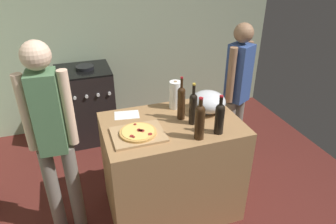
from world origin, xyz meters
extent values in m
cube|color=#511E19|center=(0.00, 1.29, -0.01)|extent=(4.13, 3.19, 0.02)
cube|color=#99A889|center=(0.00, 2.64, 1.30)|extent=(4.13, 0.10, 2.60)
cube|color=#9E7247|center=(-0.01, 0.73, 0.46)|extent=(1.14, 0.76, 0.93)
cube|color=tan|center=(-0.32, 0.63, 0.94)|extent=(0.40, 0.32, 0.02)
cylinder|color=tan|center=(-0.32, 0.63, 0.95)|extent=(0.28, 0.28, 0.02)
cylinder|color=#EAC660|center=(-0.32, 0.63, 0.97)|extent=(0.25, 0.25, 0.00)
cylinder|color=maroon|center=(-0.37, 0.56, 0.97)|extent=(0.02, 0.02, 0.01)
cylinder|color=maroon|center=(-0.31, 0.63, 0.97)|extent=(0.02, 0.02, 0.01)
cylinder|color=maroon|center=(-0.38, 0.58, 0.97)|extent=(0.03, 0.03, 0.01)
cylinder|color=maroon|center=(-0.25, 0.56, 0.97)|extent=(0.03, 0.03, 0.01)
cylinder|color=maroon|center=(-0.30, 0.63, 0.97)|extent=(0.03, 0.03, 0.01)
cylinder|color=maroon|center=(-0.29, 0.62, 0.97)|extent=(0.03, 0.03, 0.01)
cylinder|color=maroon|center=(-0.31, 0.65, 0.97)|extent=(0.02, 0.02, 0.01)
cylinder|color=maroon|center=(-0.32, 0.73, 0.97)|extent=(0.02, 0.02, 0.01)
cylinder|color=#B2B2B7|center=(0.35, 0.82, 0.93)|extent=(0.13, 0.13, 0.01)
ellipsoid|color=silver|center=(0.35, 0.82, 1.02)|extent=(0.31, 0.31, 0.18)
cylinder|color=white|center=(0.11, 0.98, 1.05)|extent=(0.11, 0.11, 0.25)
cylinder|color=#997551|center=(0.11, 0.98, 1.05)|extent=(0.03, 0.03, 0.25)
cylinder|color=black|center=(0.28, 0.48, 1.03)|extent=(0.07, 0.07, 0.21)
sphere|color=black|center=(0.28, 0.48, 1.14)|extent=(0.07, 0.07, 0.07)
cylinder|color=black|center=(0.28, 0.48, 1.20)|extent=(0.03, 0.03, 0.07)
cylinder|color=maroon|center=(0.28, 0.48, 1.24)|extent=(0.03, 0.03, 0.01)
cylinder|color=black|center=(0.15, 0.67, 1.04)|extent=(0.06, 0.06, 0.23)
sphere|color=black|center=(0.15, 0.67, 1.16)|extent=(0.06, 0.06, 0.06)
cylinder|color=black|center=(0.15, 0.67, 1.22)|extent=(0.02, 0.02, 0.09)
cylinder|color=gold|center=(0.15, 0.67, 1.27)|extent=(0.03, 0.03, 0.01)
cylinder|color=#331E0F|center=(0.11, 0.45, 1.05)|extent=(0.08, 0.08, 0.24)
sphere|color=#331E0F|center=(0.11, 0.45, 1.17)|extent=(0.08, 0.08, 0.08)
cylinder|color=#331E0F|center=(0.11, 0.45, 1.22)|extent=(0.03, 0.03, 0.06)
cylinder|color=maroon|center=(0.11, 0.45, 1.26)|extent=(0.03, 0.03, 0.01)
cylinder|color=#331E0F|center=(0.09, 0.78, 1.05)|extent=(0.07, 0.07, 0.25)
sphere|color=#331E0F|center=(0.09, 0.78, 1.18)|extent=(0.07, 0.07, 0.07)
cylinder|color=#331E0F|center=(0.09, 0.78, 1.24)|extent=(0.02, 0.02, 0.09)
cylinder|color=maroon|center=(0.09, 0.78, 1.29)|extent=(0.02, 0.02, 0.01)
cube|color=white|center=(-0.34, 0.98, 0.93)|extent=(0.23, 0.18, 0.00)
cube|color=black|center=(-0.61, 2.24, 0.46)|extent=(0.65, 0.57, 0.92)
cube|color=black|center=(-0.61, 2.24, 0.93)|extent=(0.65, 0.57, 0.02)
cylinder|color=silver|center=(-0.87, 1.94, 0.71)|extent=(0.04, 0.02, 0.04)
cylinder|color=silver|center=(-0.74, 1.94, 0.71)|extent=(0.04, 0.02, 0.04)
cylinder|color=silver|center=(-0.61, 1.94, 0.71)|extent=(0.04, 0.02, 0.04)
cylinder|color=silver|center=(-0.48, 1.94, 0.71)|extent=(0.04, 0.02, 0.04)
cylinder|color=silver|center=(-0.35, 1.94, 0.71)|extent=(0.04, 0.02, 0.04)
cylinder|color=black|center=(-0.58, 2.22, 0.96)|extent=(0.21, 0.21, 0.04)
cylinder|color=slate|center=(-1.02, 0.79, 0.42)|extent=(0.11, 0.11, 0.84)
cylinder|color=slate|center=(-0.86, 0.78, 0.42)|extent=(0.11, 0.11, 0.84)
cube|color=#4C724C|center=(-0.94, 0.79, 1.15)|extent=(0.21, 0.21, 0.63)
cylinder|color=beige|center=(-1.09, 0.80, 1.17)|extent=(0.08, 0.08, 0.60)
cylinder|color=beige|center=(-0.80, 0.78, 1.17)|extent=(0.08, 0.08, 0.60)
sphere|color=beige|center=(-0.94, 0.79, 1.58)|extent=(0.20, 0.20, 0.20)
cylinder|color=slate|center=(0.94, 1.24, 0.39)|extent=(0.11, 0.11, 0.79)
cylinder|color=slate|center=(0.79, 1.15, 0.39)|extent=(0.11, 0.11, 0.79)
cube|color=#334C8C|center=(0.87, 1.20, 1.08)|extent=(0.27, 0.27, 0.59)
cylinder|color=#936B4C|center=(0.99, 1.26, 1.10)|extent=(0.08, 0.08, 0.56)
cylinder|color=#936B4C|center=(0.74, 1.13, 1.10)|extent=(0.08, 0.08, 0.56)
sphere|color=#936B4C|center=(0.87, 1.20, 1.49)|extent=(0.19, 0.19, 0.19)
camera|label=1|loc=(-0.74, -1.32, 2.21)|focal=32.77mm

